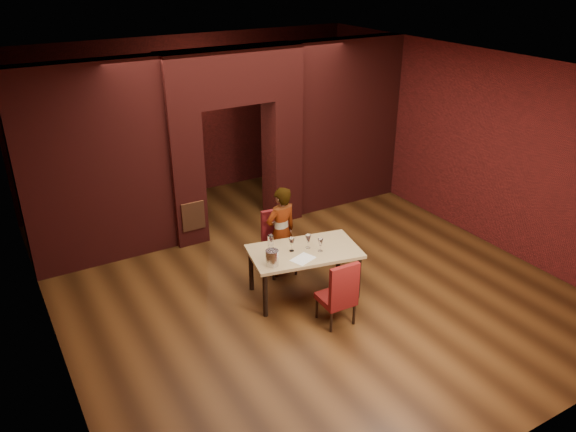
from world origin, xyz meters
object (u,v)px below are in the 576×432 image
Objects in this scene: wine_glass_a at (292,245)px; chair_near at (336,291)px; wine_glass_c at (320,245)px; wine_bucket at (272,258)px; wine_glass_b at (308,241)px; water_bottle at (271,245)px; potted_plant at (316,246)px; chair_far at (280,243)px; person_seated at (281,232)px; dining_table at (304,272)px.

chair_near is at bearing -78.37° from wine_glass_a.
wine_glass_c is 0.88× the size of wine_bucket.
wine_glass_a is 0.41m from wine_glass_c.
wine_glass_b is 0.58m from water_bottle.
wine_glass_a is 0.45× the size of potted_plant.
wine_glass_c is 0.72m from water_bottle.
chair_near is 1.77m from potted_plant.
potted_plant is at bearing 12.21° from chair_far.
water_bottle reaches higher than wine_glass_a.
chair_far is 0.24m from person_seated.
water_bottle is 0.74× the size of potted_plant.
wine_bucket is (-0.68, -0.16, 0.01)m from wine_glass_b.
person_seated is at bearing 49.22° from water_bottle.
chair_near is 4.33× the size of wine_bucket.
person_seated is 7.46× the size of wine_glass_c.
dining_table is at bearing -11.48° from water_bottle.
person_seated reaches higher than chair_near.
wine_bucket is (-0.60, -0.14, 0.48)m from dining_table.
dining_table is 0.73m from water_bottle.
wine_glass_c is (0.35, -0.21, -0.00)m from wine_glass_a.
wine_glass_a is at bearing -98.41° from chair_far.
dining_table is 1.63× the size of chair_near.
person_seated is at bearing 53.35° from wine_bucket.
dining_table is at bearing -159.61° from wine_glass_b.
chair_far is 0.76m from wine_glass_a.
person_seated is 0.78m from water_bottle.
wine_glass_a is (-0.18, -0.66, 0.33)m from chair_far.
wine_glass_b is 0.46× the size of potted_plant.
wine_bucket is (-0.60, -0.81, 0.11)m from person_seated.
water_bottle reaches higher than potted_plant.
wine_glass_c is 0.78m from wine_bucket.
dining_table is at bearing 142.23° from wine_glass_c.
wine_bucket is 0.49× the size of potted_plant.
chair_near is at bearing -94.93° from wine_glass_b.
person_seated reaches higher than chair_far.
wine_glass_b is at bearing 90.38° from person_seated.
water_bottle is (-0.57, 0.07, 0.06)m from wine_glass_b.
potted_plant is at bearing -176.96° from person_seated.
dining_table is 7.04× the size of wine_bucket.
person_seated is (-0.01, 1.47, 0.25)m from chair_near.
dining_table is 0.77m from person_seated.
water_bottle is (-0.49, -0.57, 0.17)m from person_seated.
chair_far is 0.68× the size of person_seated.
chair_near reaches higher than potted_plant.
chair_far reaches higher than wine_glass_b.
person_seated is (0.00, 0.67, 0.36)m from dining_table.
wine_bucket reaches higher than wine_glass_a.
wine_glass_b is 1.18m from potted_plant.
chair_far is 4.50× the size of wine_bucket.
chair_far is 1.12m from wine_bucket.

